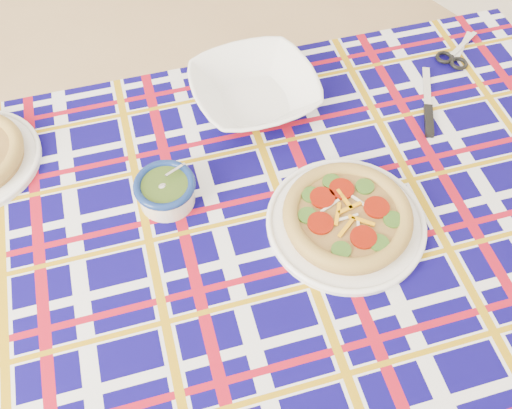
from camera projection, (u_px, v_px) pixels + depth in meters
floor at (63, 324)px, 1.65m from camera, size 4.00×4.00×0.00m
dining_table at (258, 255)px, 1.08m from camera, size 1.70×1.42×0.68m
tablecloth at (258, 249)px, 1.06m from camera, size 1.74×1.46×0.10m
main_focaccia_plate at (347, 216)px, 1.01m from camera, size 0.41×0.41×0.06m
pesto_bowl at (165, 190)px, 1.03m from camera, size 0.14×0.14×0.07m
serving_bowl at (254, 91)px, 1.18m from camera, size 0.32×0.32×0.06m
table_knife at (427, 88)px, 1.22m from camera, size 0.17×0.16×0.01m
kitchen_scissors at (463, 45)px, 1.30m from camera, size 0.18×0.12×0.01m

